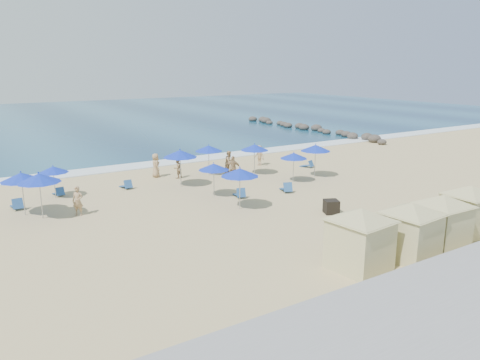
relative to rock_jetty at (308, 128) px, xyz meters
name	(u,v)px	position (x,y,z in m)	size (l,w,h in m)	color
ground	(276,205)	(-24.01, -24.90, -0.36)	(160.00, 160.00, 0.00)	tan
ocean	(67,120)	(-24.01, 30.10, -0.33)	(160.00, 80.00, 0.06)	navy
surf_line	(172,162)	(-24.01, -9.40, -0.32)	(160.00, 2.50, 0.08)	white
rock_jetty	(308,128)	(0.00, 0.00, 0.00)	(2.56, 26.66, 0.96)	#2E2926
trash_bin	(331,207)	(-22.34, -28.02, 0.04)	(0.79, 0.79, 0.79)	black
cabana_0	(360,231)	(-26.70, -34.30, 1.32)	(4.66, 4.66, 2.94)	#C6BD87
cabana_1	(411,223)	(-24.00, -34.71, 1.27)	(4.53, 4.53, 2.85)	#C6BD87
cabana_2	(442,214)	(-21.61, -34.61, 1.25)	(4.48, 4.48, 2.81)	#C6BD87
cabana_3	(469,204)	(-18.87, -34.26, 1.25)	(4.47, 4.47, 2.81)	#C6BD87
umbrella_0	(21,177)	(-37.44, -18.75, 1.90)	(2.29, 2.29, 2.61)	#A5A8AD
umbrella_1	(39,178)	(-36.70, -19.97, 1.98)	(2.38, 2.38, 2.71)	#A5A8AD
umbrella_2	(53,170)	(-35.19, -15.95, 1.53)	(1.92, 1.92, 2.18)	#A5A8AD
umbrella_3	(180,154)	(-27.01, -17.63, 2.01)	(2.41, 2.41, 2.74)	#A5A8AD
umbrella_4	(214,167)	(-26.31, -21.19, 1.63)	(2.02, 2.02, 2.30)	#A5A8AD
umbrella_5	(240,172)	(-26.35, -24.40, 1.89)	(2.28, 2.28, 2.60)	#A5A8AD
umbrella_6	(209,148)	(-23.57, -15.54, 1.76)	(2.15, 2.15, 2.45)	#A5A8AD
umbrella_7	(294,156)	(-19.45, -20.92, 1.62)	(2.01, 2.01, 2.28)	#A5A8AD
umbrella_8	(255,147)	(-20.45, -17.30, 1.81)	(2.20, 2.20, 2.50)	#A5A8AD
umbrella_9	(316,148)	(-16.99, -20.51, 1.90)	(2.30, 2.30, 2.61)	#A5A8AD
beach_chair_0	(17,205)	(-37.66, -17.24, -0.11)	(0.62, 1.35, 0.74)	#254F88
beach_chair_1	(59,193)	(-34.89, -15.53, -0.14)	(0.62, 1.22, 0.65)	#254F88
beach_chair_2	(126,185)	(-30.48, -16.10, -0.13)	(0.61, 1.26, 0.68)	#254F88
beach_chair_3	(240,194)	(-25.01, -22.29, -0.12)	(0.92, 1.39, 0.71)	#254F88
beach_chair_4	(286,188)	(-21.57, -22.84, -0.11)	(1.07, 1.46, 0.74)	#254F88
beach_chair_5	(308,165)	(-15.16, -17.59, -0.14)	(0.83, 1.25, 0.64)	#254F88
beachgoer_0	(78,201)	(-34.85, -20.49, 0.50)	(0.63, 0.41, 1.73)	#A18059
beachgoer_1	(177,168)	(-26.12, -15.19, 0.42)	(0.76, 0.59, 1.56)	#A18059
beachgoer_2	(233,168)	(-22.87, -18.05, 0.56)	(1.08, 0.45, 1.85)	#A18059
beachgoer_3	(259,155)	(-18.18, -14.69, 0.51)	(1.13, 0.65, 1.74)	#A18059
beachgoer_4	(156,165)	(-27.38, -13.98, 0.56)	(0.91, 0.59, 1.85)	#A18059
beachgoer_5	(229,162)	(-21.89, -15.86, 0.54)	(0.88, 0.69, 1.81)	#A18059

